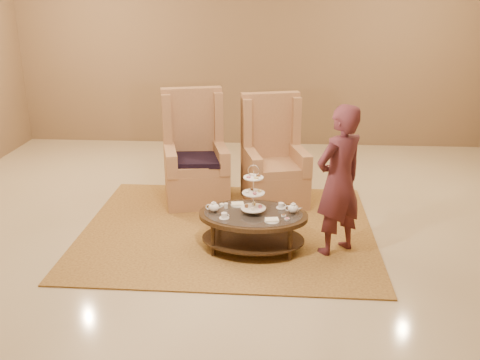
# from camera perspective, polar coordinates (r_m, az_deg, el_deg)

# --- Properties ---
(ground) EXTENTS (8.00, 8.00, 0.00)m
(ground) POSITION_cam_1_polar(r_m,az_deg,el_deg) (5.83, -0.89, -6.80)
(ground) COLOR beige
(ground) RESTS_ON ground
(ceiling) EXTENTS (8.00, 8.00, 0.02)m
(ceiling) POSITION_cam_1_polar(r_m,az_deg,el_deg) (5.83, -0.89, -6.80)
(ceiling) COLOR beige
(ceiling) RESTS_ON ground
(wall_back) EXTENTS (8.00, 0.04, 3.50)m
(wall_back) POSITION_cam_1_polar(r_m,az_deg,el_deg) (9.25, 1.12, 14.46)
(wall_back) COLOR olive
(wall_back) RESTS_ON ground
(rug) EXTENTS (3.30, 2.76, 0.02)m
(rug) POSITION_cam_1_polar(r_m,az_deg,el_deg) (6.14, -1.30, -5.28)
(rug) COLOR #AF8B3E
(rug) RESTS_ON ground
(tea_table) EXTENTS (1.17, 0.84, 0.95)m
(tea_table) POSITION_cam_1_polar(r_m,az_deg,el_deg) (5.56, 1.41, -4.28)
(tea_table) COLOR black
(tea_table) RESTS_ON ground
(armchair_left) EXTENTS (0.94, 0.96, 1.43)m
(armchair_left) POSITION_cam_1_polar(r_m,az_deg,el_deg) (6.89, -4.81, 1.72)
(armchair_left) COLOR tan
(armchair_left) RESTS_ON ground
(armchair_right) EXTENTS (0.91, 0.93, 1.37)m
(armchair_right) POSITION_cam_1_polar(r_m,az_deg,el_deg) (6.84, 3.55, 1.43)
(armchair_right) COLOR tan
(armchair_right) RESTS_ON ground
(person) EXTENTS (0.68, 0.65, 1.57)m
(person) POSITION_cam_1_polar(r_m,az_deg,el_deg) (5.44, 10.50, -0.15)
(person) COLOR #4F2228
(person) RESTS_ON ground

